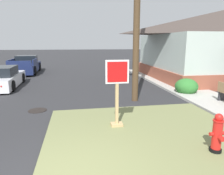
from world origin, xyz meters
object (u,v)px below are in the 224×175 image
(stop_sign, at_px, (117,95))
(parked_sedan_white, at_px, (2,78))
(pickup_truck_navy, at_px, (26,66))
(fire_hydrant, at_px, (217,134))
(manhole_cover, at_px, (37,110))

(stop_sign, distance_m, parked_sedan_white, 9.02)
(parked_sedan_white, height_order, pickup_truck_navy, pickup_truck_navy)
(fire_hydrant, distance_m, stop_sign, 2.84)
(stop_sign, distance_m, manhole_cover, 3.68)
(pickup_truck_navy, bearing_deg, fire_hydrant, -63.72)
(fire_hydrant, height_order, pickup_truck_navy, pickup_truck_navy)
(stop_sign, bearing_deg, pickup_truck_navy, 112.53)
(stop_sign, distance_m, pickup_truck_navy, 14.37)
(fire_hydrant, xyz_separation_m, pickup_truck_navy, (-7.51, 15.21, 0.09))
(stop_sign, height_order, pickup_truck_navy, stop_sign)
(fire_hydrant, distance_m, pickup_truck_navy, 16.96)
(fire_hydrant, relative_size, pickup_truck_navy, 0.18)
(manhole_cover, xyz_separation_m, pickup_truck_navy, (-2.77, 11.05, 0.61))
(parked_sedan_white, bearing_deg, manhole_cover, -60.60)
(stop_sign, relative_size, pickup_truck_navy, 0.39)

